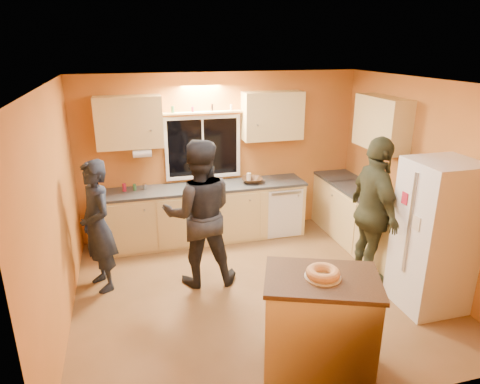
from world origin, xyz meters
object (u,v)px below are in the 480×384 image
object	(u,v)px
refrigerator	(435,236)
person_left	(97,226)
person_center	(199,214)
person_right	(374,212)
island	(319,323)

from	to	relation	value
refrigerator	person_left	size ratio (longest dim) A/B	1.06
person_center	person_right	distance (m)	2.22
refrigerator	island	size ratio (longest dim) A/B	1.47
refrigerator	island	world-z (taller)	refrigerator
person_left	person_center	distance (m)	1.28
refrigerator	person_left	distance (m)	4.06
refrigerator	person_center	distance (m)	2.83
refrigerator	person_left	world-z (taller)	refrigerator
person_center	person_left	bearing A→B (deg)	-2.54
person_center	person_right	xyz separation A→B (m)	(2.14, -0.57, 0.02)
island	person_left	xyz separation A→B (m)	(-2.05, 2.10, 0.34)
island	refrigerator	bearing A→B (deg)	42.18
refrigerator	person_right	xyz separation A→B (m)	(-0.39, 0.68, 0.08)
person_right	refrigerator	bearing A→B (deg)	-143.22
refrigerator	person_right	size ratio (longest dim) A/B	0.92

